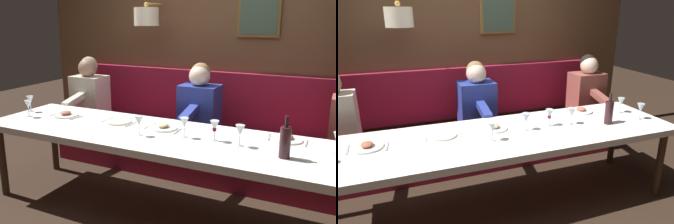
# 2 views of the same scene
# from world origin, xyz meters

# --- Properties ---
(ground_plane) EXTENTS (12.00, 12.00, 0.00)m
(ground_plane) POSITION_xyz_m (0.00, 0.00, 0.00)
(ground_plane) COLOR #332319
(dining_table) EXTENTS (0.90, 3.24, 0.74)m
(dining_table) POSITION_xyz_m (0.00, 0.00, 0.68)
(dining_table) COLOR white
(dining_table) RESTS_ON ground_plane
(banquette_bench) EXTENTS (0.52, 3.44, 0.45)m
(banquette_bench) POSITION_xyz_m (0.89, 0.00, 0.23)
(banquette_bench) COLOR maroon
(banquette_bench) RESTS_ON ground_plane
(back_wall_panel) EXTENTS (0.59, 4.64, 2.90)m
(back_wall_panel) POSITION_xyz_m (1.46, 0.00, 1.36)
(back_wall_panel) COLOR brown
(back_wall_panel) RESTS_ON ground_plane
(diner_near) EXTENTS (0.60, 0.40, 0.79)m
(diner_near) POSITION_xyz_m (0.88, -0.02, 0.82)
(diner_near) COLOR #283893
(diner_near) RESTS_ON banquette_bench
(diner_middle) EXTENTS (0.60, 0.40, 0.79)m
(diner_middle) POSITION_xyz_m (0.88, 1.41, 0.82)
(diner_middle) COLOR beige
(diner_middle) RESTS_ON banquette_bench
(place_setting_0) EXTENTS (0.24, 0.31, 0.05)m
(place_setting_0) POSITION_xyz_m (0.09, 1.08, 0.75)
(place_setting_0) COLOR silver
(place_setting_0) RESTS_ON dining_table
(place_setting_1) EXTENTS (0.24, 0.32, 0.05)m
(place_setting_1) POSITION_xyz_m (0.28, -1.00, 0.75)
(place_setting_1) COLOR white
(place_setting_1) RESTS_ON dining_table
(place_setting_2) EXTENTS (0.24, 0.32, 0.05)m
(place_setting_2) POSITION_xyz_m (0.13, 0.02, 0.75)
(place_setting_2) COLOR white
(place_setting_2) RESTS_ON dining_table
(place_setting_3) EXTENTS (0.24, 0.31, 0.01)m
(place_setting_3) POSITION_xyz_m (0.13, 0.49, 0.75)
(place_setting_3) COLOR silver
(place_setting_3) RESTS_ON dining_table
(wine_glass_0) EXTENTS (0.07, 0.07, 0.16)m
(wine_glass_0) POSITION_xyz_m (0.00, -0.23, 0.86)
(wine_glass_0) COLOR silver
(wine_glass_0) RESTS_ON dining_table
(wine_glass_1) EXTENTS (0.07, 0.07, 0.16)m
(wine_glass_1) POSITION_xyz_m (-0.08, 1.40, 0.86)
(wine_glass_1) COLOR silver
(wine_glass_1) RESTS_ON dining_table
(wine_glass_2) EXTENTS (0.07, 0.07, 0.16)m
(wine_glass_2) POSITION_xyz_m (0.03, -0.48, 0.86)
(wine_glass_2) COLOR silver
(wine_glass_2) RESTS_ON dining_table
(wine_glass_3) EXTENTS (0.07, 0.07, 0.16)m
(wine_glass_3) POSITION_xyz_m (-0.01, -0.70, 0.86)
(wine_glass_3) COLOR silver
(wine_glass_3) RESTS_ON dining_table
(wine_glass_5) EXTENTS (0.07, 0.07, 0.16)m
(wine_glass_5) POSITION_xyz_m (0.08, 1.54, 0.86)
(wine_glass_5) COLOR silver
(wine_glass_5) RESTS_ON dining_table
(wine_glass_7) EXTENTS (0.07, 0.07, 0.16)m
(wine_glass_7) POSITION_xyz_m (-0.12, 0.12, 0.86)
(wine_glass_7) COLOR silver
(wine_glass_7) RESTS_ON dining_table
(wine_bottle) EXTENTS (0.08, 0.08, 0.30)m
(wine_bottle) POSITION_xyz_m (-0.11, -1.04, 0.86)
(wine_bottle) COLOR #33191E
(wine_bottle) RESTS_ON dining_table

